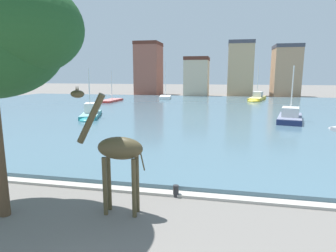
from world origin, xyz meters
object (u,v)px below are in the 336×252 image
sailboat_navy (290,118)px  sailboat_yellow (257,99)px  sailboat_teal (91,115)px  sailboat_red (113,101)px  mooring_bollard (176,191)px  giraffe_statue (116,150)px  sailboat_white (165,98)px

sailboat_navy → sailboat_yellow: 24.69m
sailboat_teal → sailboat_yellow: (20.73, 26.71, 0.02)m
sailboat_red → mooring_bollard: bearing=-63.9°
sailboat_red → mooring_bollard: sailboat_red is taller
sailboat_navy → sailboat_yellow: sailboat_yellow is taller
sailboat_navy → giraffe_statue: bearing=-115.2°
sailboat_white → sailboat_red: sailboat_white is taller
giraffe_statue → mooring_bollard: giraffe_statue is taller
sailboat_yellow → mooring_bollard: bearing=-99.6°
sailboat_white → giraffe_statue: bearing=-80.0°
sailboat_yellow → sailboat_navy: bearing=-87.8°
sailboat_yellow → sailboat_teal: bearing=-127.8°
sailboat_navy → sailboat_teal: 21.79m
sailboat_navy → mooring_bollard: bearing=-112.9°
sailboat_teal → sailboat_yellow: sailboat_yellow is taller
sailboat_teal → sailboat_yellow: size_ratio=0.74×
giraffe_statue → sailboat_teal: sailboat_teal is taller
sailboat_white → sailboat_yellow: size_ratio=0.80×
sailboat_navy → sailboat_yellow: bearing=92.2°
sailboat_red → mooring_bollard: size_ratio=15.06×
sailboat_white → sailboat_red: bearing=-135.7°
sailboat_red → sailboat_yellow: bearing=15.6°
sailboat_red → sailboat_navy: size_ratio=1.01×
sailboat_teal → mooring_bollard: (13.08, -18.37, -0.34)m
mooring_bollard → sailboat_navy: bearing=67.1°
sailboat_white → sailboat_navy: (18.87, -25.39, 0.14)m
giraffe_statue → mooring_bollard: bearing=44.3°
sailboat_white → sailboat_red: (-8.23, -8.03, -0.12)m
giraffe_statue → sailboat_red: 42.98m
giraffe_statue → sailboat_red: (-16.63, 39.58, -2.05)m
giraffe_statue → mooring_bollard: 3.36m
sailboat_teal → mooring_bollard: sailboat_teal is taller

